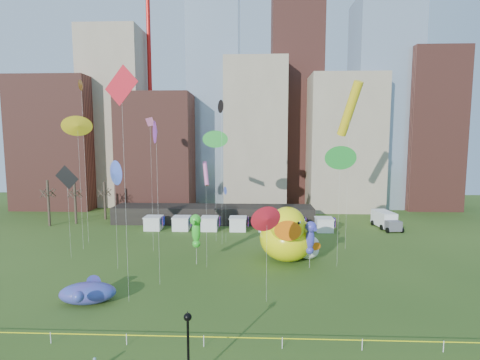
{
  "coord_description": "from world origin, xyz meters",
  "views": [
    {
      "loc": [
        3.81,
        -25.96,
        15.75
      ],
      "look_at": [
        2.46,
        8.11,
        12.0
      ],
      "focal_mm": 27.0,
      "sensor_mm": 36.0,
      "label": 1
    }
  ],
  "objects_px": {
    "big_duck": "(287,235)",
    "seahorse_purple": "(310,235)",
    "whale_inflatable": "(88,292)",
    "small_duck": "(308,248)",
    "seahorse_green": "(196,228)",
    "lamppost": "(188,340)",
    "box_truck": "(385,220)"
  },
  "relations": [
    {
      "from": "seahorse_purple",
      "to": "big_duck",
      "type": "bearing_deg",
      "value": 114.94
    },
    {
      "from": "small_duck",
      "to": "box_truck",
      "type": "bearing_deg",
      "value": 22.68
    },
    {
      "from": "seahorse_green",
      "to": "lamppost",
      "type": "relative_size",
      "value": 1.3
    },
    {
      "from": "lamppost",
      "to": "big_duck",
      "type": "bearing_deg",
      "value": 70.86
    },
    {
      "from": "seahorse_purple",
      "to": "small_duck",
      "type": "bearing_deg",
      "value": 65.84
    },
    {
      "from": "whale_inflatable",
      "to": "box_truck",
      "type": "height_order",
      "value": "box_truck"
    },
    {
      "from": "big_duck",
      "to": "seahorse_purple",
      "type": "xyz_separation_m",
      "value": [
        2.6,
        -2.59,
        0.74
      ]
    },
    {
      "from": "box_truck",
      "to": "big_duck",
      "type": "bearing_deg",
      "value": -143.21
    },
    {
      "from": "small_duck",
      "to": "lamppost",
      "type": "height_order",
      "value": "lamppost"
    },
    {
      "from": "big_duck",
      "to": "box_truck",
      "type": "relative_size",
      "value": 1.41
    },
    {
      "from": "whale_inflatable",
      "to": "box_truck",
      "type": "xyz_separation_m",
      "value": [
        39.78,
        31.63,
        0.43
      ]
    },
    {
      "from": "small_duck",
      "to": "lamppost",
      "type": "bearing_deg",
      "value": -138.24
    },
    {
      "from": "lamppost",
      "to": "whale_inflatable",
      "type": "bearing_deg",
      "value": 136.11
    },
    {
      "from": "big_duck",
      "to": "whale_inflatable",
      "type": "relative_size",
      "value": 1.46
    },
    {
      "from": "small_duck",
      "to": "box_truck",
      "type": "distance_m",
      "value": 24.16
    },
    {
      "from": "small_duck",
      "to": "seahorse_green",
      "type": "height_order",
      "value": "seahorse_green"
    },
    {
      "from": "whale_inflatable",
      "to": "lamppost",
      "type": "distance_m",
      "value": 16.68
    },
    {
      "from": "whale_inflatable",
      "to": "box_truck",
      "type": "relative_size",
      "value": 0.96
    },
    {
      "from": "big_duck",
      "to": "box_truck",
      "type": "height_order",
      "value": "big_duck"
    },
    {
      "from": "whale_inflatable",
      "to": "big_duck",
      "type": "bearing_deg",
      "value": 23.62
    },
    {
      "from": "big_duck",
      "to": "seahorse_purple",
      "type": "bearing_deg",
      "value": -40.61
    },
    {
      "from": "seahorse_green",
      "to": "box_truck",
      "type": "bearing_deg",
      "value": 41.81
    },
    {
      "from": "seahorse_green",
      "to": "lamppost",
      "type": "distance_m",
      "value": 23.1
    },
    {
      "from": "seahorse_purple",
      "to": "box_truck",
      "type": "xyz_separation_m",
      "value": [
        16.76,
        21.25,
        -2.71
      ]
    },
    {
      "from": "seahorse_green",
      "to": "seahorse_purple",
      "type": "distance_m",
      "value": 14.29
    },
    {
      "from": "seahorse_green",
      "to": "seahorse_purple",
      "type": "height_order",
      "value": "seahorse_green"
    },
    {
      "from": "small_duck",
      "to": "seahorse_green",
      "type": "distance_m",
      "value": 15.09
    },
    {
      "from": "seahorse_green",
      "to": "big_duck",
      "type": "bearing_deg",
      "value": 16.57
    },
    {
      "from": "seahorse_green",
      "to": "whale_inflatable",
      "type": "height_order",
      "value": "seahorse_green"
    },
    {
      "from": "big_duck",
      "to": "box_truck",
      "type": "xyz_separation_m",
      "value": [
        19.35,
        18.66,
        -1.97
      ]
    },
    {
      "from": "small_duck",
      "to": "seahorse_purple",
      "type": "bearing_deg",
      "value": -118.29
    },
    {
      "from": "big_duck",
      "to": "small_duck",
      "type": "relative_size",
      "value": 2.15
    }
  ]
}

